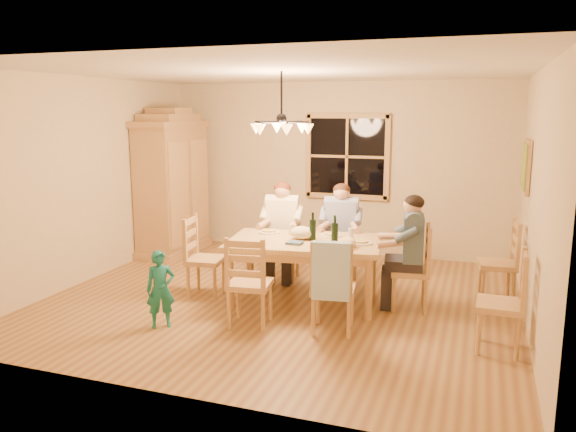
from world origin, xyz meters
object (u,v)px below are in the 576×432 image
at_px(chair_far_left, 282,258).
at_px(adult_slate_man, 411,238).
at_px(chandelier, 282,127).
at_px(child, 161,289).
at_px(armoire, 173,187).
at_px(chair_near_left, 250,298).
at_px(chair_spare_front, 499,320).
at_px(adult_plaid_man, 341,221).
at_px(chair_end_left, 206,272).
at_px(adult_woman, 282,219).
at_px(dining_table, 304,248).
at_px(chair_near_right, 333,303).
at_px(wine_bottle_a, 313,226).
at_px(chair_end_right, 410,284).
at_px(chair_far_right, 340,261).
at_px(chair_spare_back, 496,276).
at_px(wine_bottle_b, 335,230).

xyz_separation_m(chair_far_left, adult_slate_man, (1.77, -0.60, 0.54)).
distance_m(chandelier, child, 2.27).
distance_m(armoire, chair_far_left, 2.43).
distance_m(armoire, chair_near_left, 3.53).
bearing_deg(chair_spare_front, chair_far_left, 62.93).
bearing_deg(chandelier, adult_plaid_man, 59.46).
height_order(chair_far_left, chair_end_left, same).
xyz_separation_m(chair_far_left, adult_woman, (0.00, 0.00, 0.54)).
relative_size(adult_slate_man, child, 1.06).
xyz_separation_m(dining_table, chair_near_right, (0.55, -0.77, -0.36)).
distance_m(armoire, wine_bottle_a, 3.22).
relative_size(chair_end_left, wine_bottle_a, 3.00).
height_order(chair_end_right, adult_slate_man, adult_slate_man).
bearing_deg(chair_far_right, adult_plaid_man, -142.97).
xyz_separation_m(adult_plaid_man, wine_bottle_a, (-0.13, -0.85, 0.08)).
bearing_deg(chair_far_left, adult_woman, 180.00).
bearing_deg(chair_spare_back, child, 114.56).
bearing_deg(chair_far_right, chair_spare_back, 169.67).
xyz_separation_m(dining_table, chair_far_right, (0.22, 0.88, -0.36)).
relative_size(armoire, adult_plaid_man, 2.63).
bearing_deg(child, chair_spare_back, -3.89).
bearing_deg(chair_spare_back, chair_end_left, 99.21).
xyz_separation_m(chair_far_left, chair_spare_back, (2.72, 0.03, 0.00)).
height_order(armoire, chair_end_right, armoire).
distance_m(dining_table, chair_end_right, 1.28).
relative_size(chandelier, chair_spare_front, 0.78).
xyz_separation_m(chandelier, chair_end_right, (1.50, 0.16, -1.77)).
xyz_separation_m(chandelier, dining_table, (0.29, -0.01, -1.42)).
distance_m(wine_bottle_b, chair_spare_back, 2.07).
distance_m(adult_plaid_man, wine_bottle_a, 0.86).
bearing_deg(chair_spare_front, adult_plaid_man, 52.16).
bearing_deg(chair_end_left, chair_near_left, 43.26).
xyz_separation_m(adult_slate_man, chair_spare_front, (0.95, -0.88, -0.54)).
bearing_deg(wine_bottle_b, chair_end_left, -176.12).
bearing_deg(adult_slate_man, wine_bottle_a, 89.16).
relative_size(adult_woman, chair_spare_back, 0.88).
distance_m(chair_end_right, chair_spare_back, 1.13).
distance_m(armoire, chair_near_right, 4.10).
relative_size(adult_plaid_man, chair_spare_back, 0.88).
distance_m(adult_woman, chair_spare_front, 3.14).
relative_size(chair_far_right, chair_spare_front, 1.00).
relative_size(armoire, wine_bottle_a, 6.97).
height_order(wine_bottle_a, wine_bottle_b, same).
relative_size(chair_near_right, chair_spare_front, 1.00).
bearing_deg(armoire, wine_bottle_a, -29.42).
height_order(chair_far_left, wine_bottle_a, wine_bottle_a).
xyz_separation_m(armoire, chair_far_right, (2.93, -0.73, -0.75)).
xyz_separation_m(adult_woman, wine_bottle_b, (0.94, -0.83, 0.08)).
relative_size(chair_near_left, child, 1.20).
xyz_separation_m(adult_slate_man, wine_bottle_a, (-1.13, -0.14, 0.08)).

